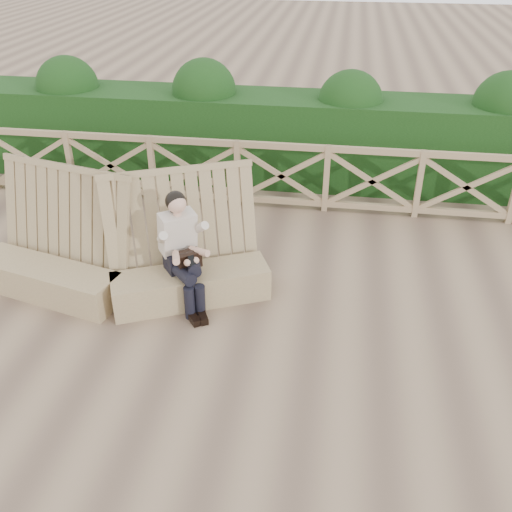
# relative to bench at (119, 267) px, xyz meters

# --- Properties ---
(ground) EXTENTS (60.00, 60.00, 0.00)m
(ground) POSITION_rel_bench_xyz_m (1.69, -0.72, -0.39)
(ground) COLOR brown
(ground) RESTS_ON ground
(bench) EXTENTS (3.75, 1.47, 1.55)m
(bench) POSITION_rel_bench_xyz_m (0.00, 0.00, 0.00)
(bench) COLOR olive
(bench) RESTS_ON ground
(woman) EXTENTS (0.75, 0.91, 1.43)m
(woman) POSITION_rel_bench_xyz_m (0.83, -0.01, 0.36)
(woman) COLOR black
(woman) RESTS_ON ground
(guardrail) EXTENTS (10.10, 0.09, 1.10)m
(guardrail) POSITION_rel_bench_xyz_m (1.69, 2.78, 0.17)
(guardrail) COLOR #957356
(guardrail) RESTS_ON ground
(hedge) EXTENTS (12.00, 1.20, 1.50)m
(hedge) POSITION_rel_bench_xyz_m (1.69, 3.98, 0.36)
(hedge) COLOR black
(hedge) RESTS_ON ground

